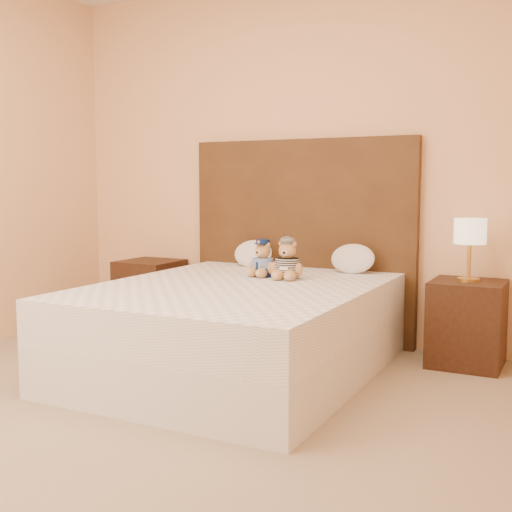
{
  "coord_description": "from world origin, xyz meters",
  "views": [
    {
      "loc": [
        1.88,
        -2.23,
        1.15
      ],
      "look_at": [
        0.01,
        1.45,
        0.7
      ],
      "focal_mm": 45.0,
      "sensor_mm": 36.0,
      "label": 1
    }
  ],
  "objects_px": {
    "nightstand_left": "(150,294)",
    "pillow_right": "(353,257)",
    "bed": "(237,328)",
    "lamp": "(470,235)",
    "teddy_prisoner": "(287,260)",
    "pillow_left": "(253,252)",
    "teddy_police": "(263,258)",
    "nightstand_right": "(467,323)"
  },
  "relations": [
    {
      "from": "nightstand_left",
      "to": "pillow_right",
      "type": "distance_m",
      "value": 1.76
    },
    {
      "from": "bed",
      "to": "lamp",
      "type": "relative_size",
      "value": 5.0
    },
    {
      "from": "teddy_prisoner",
      "to": "pillow_right",
      "type": "distance_m",
      "value": 0.56
    },
    {
      "from": "bed",
      "to": "pillow_right",
      "type": "bearing_deg",
      "value": 60.65
    },
    {
      "from": "nightstand_left",
      "to": "pillow_right",
      "type": "bearing_deg",
      "value": 1.0
    },
    {
      "from": "lamp",
      "to": "teddy_prisoner",
      "type": "relative_size",
      "value": 1.55
    },
    {
      "from": "teddy_prisoner",
      "to": "pillow_left",
      "type": "bearing_deg",
      "value": 130.28
    },
    {
      "from": "bed",
      "to": "teddy_police",
      "type": "relative_size",
      "value": 8.12
    },
    {
      "from": "teddy_prisoner",
      "to": "bed",
      "type": "bearing_deg",
      "value": -123.49
    },
    {
      "from": "bed",
      "to": "nightstand_left",
      "type": "relative_size",
      "value": 3.64
    },
    {
      "from": "teddy_police",
      "to": "pillow_right",
      "type": "bearing_deg",
      "value": 52.07
    },
    {
      "from": "lamp",
      "to": "nightstand_left",
      "type": "bearing_deg",
      "value": 180.0
    },
    {
      "from": "lamp",
      "to": "bed",
      "type": "bearing_deg",
      "value": -147.38
    },
    {
      "from": "nightstand_left",
      "to": "teddy_police",
      "type": "height_order",
      "value": "teddy_police"
    },
    {
      "from": "nightstand_left",
      "to": "teddy_police",
      "type": "distance_m",
      "value": 1.36
    },
    {
      "from": "nightstand_left",
      "to": "lamp",
      "type": "relative_size",
      "value": 1.38
    },
    {
      "from": "nightstand_right",
      "to": "lamp",
      "type": "xyz_separation_m",
      "value": [
        -0.0,
        0.0,
        0.57
      ]
    },
    {
      "from": "teddy_police",
      "to": "lamp",
      "type": "bearing_deg",
      "value": 27.8
    },
    {
      "from": "nightstand_left",
      "to": "nightstand_right",
      "type": "bearing_deg",
      "value": 0.0
    },
    {
      "from": "teddy_police",
      "to": "nightstand_left",
      "type": "bearing_deg",
      "value": 171.8
    },
    {
      "from": "lamp",
      "to": "pillow_left",
      "type": "height_order",
      "value": "lamp"
    },
    {
      "from": "pillow_left",
      "to": "pillow_right",
      "type": "distance_m",
      "value": 0.78
    },
    {
      "from": "teddy_prisoner",
      "to": "pillow_left",
      "type": "distance_m",
      "value": 0.69
    },
    {
      "from": "nightstand_right",
      "to": "pillow_right",
      "type": "distance_m",
      "value": 0.87
    },
    {
      "from": "bed",
      "to": "pillow_left",
      "type": "height_order",
      "value": "pillow_left"
    },
    {
      "from": "lamp",
      "to": "nightstand_right",
      "type": "bearing_deg",
      "value": 0.0
    },
    {
      "from": "nightstand_right",
      "to": "lamp",
      "type": "relative_size",
      "value": 1.38
    },
    {
      "from": "teddy_police",
      "to": "teddy_prisoner",
      "type": "relative_size",
      "value": 0.96
    },
    {
      "from": "bed",
      "to": "teddy_police",
      "type": "xyz_separation_m",
      "value": [
        -0.02,
        0.39,
        0.4
      ]
    },
    {
      "from": "nightstand_left",
      "to": "pillow_left",
      "type": "relative_size",
      "value": 1.78
    },
    {
      "from": "teddy_police",
      "to": "pillow_right",
      "type": "distance_m",
      "value": 0.65
    },
    {
      "from": "nightstand_right",
      "to": "teddy_police",
      "type": "distance_m",
      "value": 1.39
    },
    {
      "from": "teddy_police",
      "to": "pillow_left",
      "type": "distance_m",
      "value": 0.53
    },
    {
      "from": "nightstand_right",
      "to": "lamp",
      "type": "height_order",
      "value": "lamp"
    },
    {
      "from": "bed",
      "to": "pillow_left",
      "type": "bearing_deg",
      "value": 110.82
    },
    {
      "from": "bed",
      "to": "teddy_prisoner",
      "type": "bearing_deg",
      "value": 62.25
    },
    {
      "from": "bed",
      "to": "nightstand_right",
      "type": "bearing_deg",
      "value": 32.62
    },
    {
      "from": "pillow_right",
      "to": "teddy_prisoner",
      "type": "bearing_deg",
      "value": -120.48
    },
    {
      "from": "teddy_police",
      "to": "pillow_right",
      "type": "xyz_separation_m",
      "value": [
        0.48,
        0.44,
        -0.01
      ]
    },
    {
      "from": "nightstand_right",
      "to": "nightstand_left",
      "type": "bearing_deg",
      "value": 180.0
    },
    {
      "from": "nightstand_left",
      "to": "nightstand_right",
      "type": "xyz_separation_m",
      "value": [
        2.5,
        0.0,
        0.0
      ]
    },
    {
      "from": "nightstand_right",
      "to": "teddy_prisoner",
      "type": "height_order",
      "value": "teddy_prisoner"
    }
  ]
}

